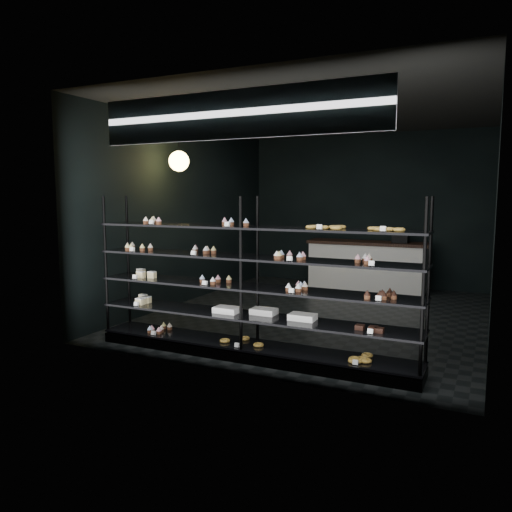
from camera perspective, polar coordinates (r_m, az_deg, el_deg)
name	(u,v)px	position (r m, az deg, el deg)	size (l,w,h in m)	color
room	(321,215)	(8.01, 7.43, 4.63)	(5.01, 6.01, 3.20)	black
display_shelf	(248,305)	(5.91, -0.96, -5.66)	(4.00, 0.50, 1.91)	black
signage	(234,114)	(5.36, -2.53, 15.86)	(3.30, 0.05, 0.50)	#0C1A40
pendant_lamp	(179,161)	(8.06, -8.80, 10.68)	(0.31, 0.31, 0.89)	black
service_counter	(368,265)	(10.46, 12.65, -0.97)	(2.42, 0.65, 1.23)	silver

